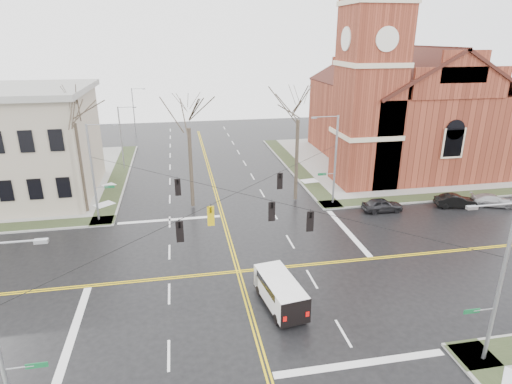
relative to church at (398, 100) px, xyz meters
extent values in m
plane|color=black|center=(-24.76, -24.78, -8.43)|extent=(120.00, 120.00, 0.00)
cube|color=gray|center=(0.24, 0.22, -8.36)|extent=(30.00, 30.00, 0.15)
cube|color=#28321B|center=(-13.56, 0.22, -8.28)|extent=(2.00, 30.00, 0.02)
cube|color=#28321B|center=(0.24, -13.58, -8.28)|extent=(30.00, 2.00, 0.02)
cube|color=#28321B|center=(-35.96, 0.22, -8.28)|extent=(2.00, 30.00, 0.02)
cube|color=gold|center=(-24.88, -24.78, -8.43)|extent=(0.12, 100.00, 0.01)
cube|color=gold|center=(-24.64, -24.78, -8.43)|extent=(0.12, 100.00, 0.01)
cube|color=gold|center=(-24.76, -24.90, -8.43)|extent=(100.00, 0.12, 0.01)
cube|color=gold|center=(-24.76, -24.66, -8.43)|extent=(100.00, 0.12, 0.01)
cube|color=silver|center=(-19.76, -35.28, -8.43)|extent=(9.50, 0.50, 0.01)
cube|color=silver|center=(-29.76, -14.28, -8.43)|extent=(9.50, 0.50, 0.01)
cube|color=silver|center=(-35.26, -29.78, -8.43)|extent=(0.50, 9.50, 0.01)
cube|color=silver|center=(-14.26, -19.78, -8.43)|extent=(0.50, 9.50, 0.01)
cube|color=maroon|center=(-7.76, -7.78, 1.57)|extent=(6.00, 6.00, 20.00)
cube|color=beige|center=(-7.76, -7.78, 11.07)|extent=(6.30, 6.30, 0.50)
cylinder|color=silver|center=(-7.76, -10.83, 7.57)|extent=(2.40, 0.15, 2.40)
cylinder|color=silver|center=(-10.81, -7.78, 7.57)|extent=(0.15, 2.40, 2.40)
cube|color=maroon|center=(1.24, 1.22, -3.43)|extent=(18.00, 24.00, 10.00)
cube|color=maroon|center=(-7.96, -4.78, -6.23)|extent=(2.00, 5.00, 4.40)
cylinder|color=gray|center=(-13.26, -13.28, -3.78)|extent=(0.20, 0.20, 9.00)
cylinder|color=gray|center=(-13.86, -13.28, -5.13)|extent=(1.20, 0.06, 0.06)
cube|color=#0E532A|center=(-14.56, -13.28, -5.13)|extent=(0.90, 0.04, 0.25)
cylinder|color=gray|center=(-14.46, -13.28, 0.62)|extent=(2.40, 0.08, 0.08)
cube|color=gray|center=(-15.66, -13.28, 0.57)|extent=(0.50, 0.22, 0.15)
cylinder|color=gray|center=(-36.26, -13.28, -3.78)|extent=(0.20, 0.20, 9.00)
cylinder|color=gray|center=(-35.66, -13.28, -5.13)|extent=(1.20, 0.06, 0.06)
cube|color=#0E532A|center=(-34.96, -13.28, -5.13)|extent=(0.90, 0.04, 0.25)
cylinder|color=gray|center=(-35.06, -13.28, 0.62)|extent=(2.40, 0.08, 0.08)
cube|color=gray|center=(-33.86, -13.28, 0.57)|extent=(0.50, 0.22, 0.15)
cylinder|color=gray|center=(-13.26, -36.28, -3.78)|extent=(0.20, 0.20, 9.00)
cylinder|color=gray|center=(-13.86, -36.28, -5.13)|extent=(1.20, 0.06, 0.06)
cube|color=#0E532A|center=(-14.56, -36.28, -5.13)|extent=(0.90, 0.04, 0.25)
cylinder|color=gray|center=(-14.46, -36.28, 0.62)|extent=(2.40, 0.08, 0.08)
cube|color=gray|center=(-15.66, -36.28, 0.57)|extent=(0.50, 0.22, 0.15)
cylinder|color=gray|center=(-35.66, -36.28, -5.13)|extent=(1.20, 0.06, 0.06)
cube|color=#0E532A|center=(-34.96, -36.28, -5.13)|extent=(0.90, 0.04, 0.25)
cylinder|color=gray|center=(-35.06, -36.28, 0.62)|extent=(2.40, 0.08, 0.08)
cube|color=gray|center=(-33.86, -36.28, 0.57)|extent=(0.50, 0.22, 0.15)
cylinder|color=black|center=(-24.76, -24.78, -2.23)|extent=(23.02, 23.02, 0.03)
cylinder|color=black|center=(-24.76, -24.78, -2.23)|extent=(23.02, 23.02, 0.03)
imported|color=black|center=(-28.76, -28.78, -2.98)|extent=(0.21, 0.26, 1.30)
imported|color=black|center=(-20.76, -20.78, -2.98)|extent=(0.21, 0.26, 1.30)
imported|color=gold|center=(-26.76, -26.78, -2.98)|extent=(0.21, 0.26, 1.30)
imported|color=black|center=(-28.76, -20.78, -2.98)|extent=(0.21, 0.26, 1.30)
imported|color=black|center=(-20.76, -28.78, -2.98)|extent=(0.21, 0.26, 1.30)
imported|color=black|center=(-22.76, -26.78, -2.98)|extent=(0.21, 0.26, 1.30)
cylinder|color=gray|center=(-35.56, 3.22, -4.33)|extent=(0.16, 0.16, 8.00)
cylinder|color=gray|center=(-34.56, 3.22, -0.43)|extent=(2.00, 0.07, 0.07)
cube|color=gray|center=(-33.56, 3.22, -0.48)|extent=(0.45, 0.20, 0.13)
cylinder|color=gray|center=(-35.56, 23.22, -4.33)|extent=(0.16, 0.16, 8.00)
cylinder|color=gray|center=(-34.56, 23.22, -0.43)|extent=(2.00, 0.07, 0.07)
cube|color=gray|center=(-33.56, 23.22, -0.48)|extent=(0.45, 0.20, 0.13)
cube|color=white|center=(-22.76, -29.51, -7.33)|extent=(2.58, 5.10, 1.56)
cube|color=white|center=(-23.06, -27.51, -7.56)|extent=(1.99, 1.10, 1.10)
cube|color=black|center=(-23.11, -27.19, -7.05)|extent=(1.70, 0.36, 0.74)
cube|color=black|center=(-22.79, -29.33, -6.82)|extent=(2.37, 3.56, 0.51)
cube|color=#B70C0A|center=(-23.11, -32.07, -7.51)|extent=(0.23, 0.10, 0.31)
cube|color=#B70C0A|center=(-21.69, -31.86, -7.51)|extent=(0.23, 0.10, 0.31)
cube|color=black|center=(-22.76, -29.51, -8.13)|extent=(2.63, 5.15, 0.09)
cylinder|color=black|center=(-23.84, -28.04, -8.10)|extent=(0.33, 0.69, 0.66)
cylinder|color=black|center=(-22.16, -27.79, -8.10)|extent=(0.33, 0.69, 0.66)
cylinder|color=black|center=(-23.37, -31.23, -8.10)|extent=(0.33, 0.69, 0.66)
cylinder|color=black|center=(-21.69, -30.98, -8.10)|extent=(0.33, 0.69, 0.66)
imported|color=black|center=(-9.18, -16.04, -7.76)|extent=(4.01, 1.71, 1.35)
imported|color=black|center=(-1.39, -16.34, -7.78)|extent=(4.19, 2.18, 1.31)
imported|color=#A7A7A9|center=(2.49, -16.73, -7.84)|extent=(4.45, 3.00, 1.20)
cylinder|color=#372B23|center=(-37.72, -10.89, -3.96)|extent=(0.36, 0.36, 8.64)
cylinder|color=#372B23|center=(-27.44, -11.47, -4.32)|extent=(0.36, 0.36, 7.93)
cylinder|color=#372B23|center=(-16.74, -11.50, -4.10)|extent=(0.36, 0.36, 8.36)
camera|label=1|loc=(-28.55, -52.05, 7.86)|focal=30.00mm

